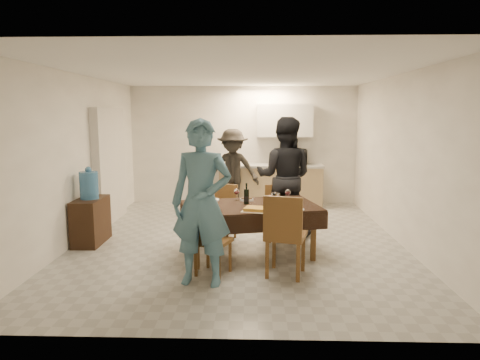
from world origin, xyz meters
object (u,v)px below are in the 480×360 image
object	(u,v)px
dining_table	(250,207)
microwave	(292,157)
water_pitcher	(275,199)
person_kitchen	(233,170)
person_far	(284,177)
console	(91,221)
wine_bottle	(246,194)
person_near	(202,203)
savoury_tart	(257,209)
water_jug	(89,185)

from	to	relation	value
dining_table	microwave	xyz separation A→B (m)	(0.89, 3.36, 0.38)
dining_table	water_pitcher	bearing A→B (deg)	-21.43
dining_table	water_pitcher	distance (m)	0.38
microwave	person_kitchen	size ratio (longest dim) A/B	0.35
person_far	water_pitcher	bearing A→B (deg)	91.70
dining_table	person_kitchen	xyz separation A→B (m)	(-0.38, 2.91, 0.15)
water_pitcher	microwave	xyz separation A→B (m)	(0.54, 3.41, 0.26)
dining_table	water_pitcher	world-z (taller)	water_pitcher
console	microwave	world-z (taller)	microwave
wine_bottle	dining_table	bearing A→B (deg)	-45.00
water_pitcher	wine_bottle	bearing A→B (deg)	165.96
console	person_near	xyz separation A→B (m)	(1.91, -1.54, 0.62)
console	person_kitchen	bearing A→B (deg)	49.26
savoury_tart	microwave	distance (m)	3.83
console	savoury_tart	xyz separation A→B (m)	(2.56, -0.87, 0.40)
dining_table	console	xyz separation A→B (m)	(-2.46, 0.49, -0.34)
water_pitcher	person_near	size ratio (longest dim) A/B	0.09
dining_table	person_near	distance (m)	1.22
console	water_jug	xyz separation A→B (m)	(0.00, -0.00, 0.56)
console	water_pitcher	world-z (taller)	water_pitcher
wine_bottle	microwave	size ratio (longest dim) A/B	0.51
wine_bottle	water_pitcher	distance (m)	0.42
wine_bottle	person_far	xyz separation A→B (m)	(0.60, 1.00, 0.09)
console	water_pitcher	bearing A→B (deg)	-10.90
person_far	water_jug	bearing A→B (deg)	22.51
water_jug	person_kitchen	size ratio (longest dim) A/B	0.25
dining_table	microwave	bearing A→B (deg)	61.83
water_pitcher	savoury_tart	distance (m)	0.42
water_pitcher	person_near	distance (m)	1.35
water_jug	wine_bottle	distance (m)	2.45
dining_table	console	distance (m)	2.53
dining_table	water_jug	xyz separation A→B (m)	(-2.46, 0.49, 0.22)
wine_bottle	microwave	xyz separation A→B (m)	(0.94, 3.31, 0.20)
person_near	person_far	xyz separation A→B (m)	(1.10, 2.10, 0.00)
savoury_tart	person_far	size ratio (longest dim) A/B	0.20
water_jug	wine_bottle	size ratio (longest dim) A/B	1.38
water_jug	microwave	bearing A→B (deg)	40.51
dining_table	savoury_tart	xyz separation A→B (m)	(0.10, -0.38, 0.06)
water_jug	person_far	world-z (taller)	person_far
savoury_tart	person_near	bearing A→B (deg)	-134.13
savoury_tart	wine_bottle	bearing A→B (deg)	109.23
water_jug	savoury_tart	xyz separation A→B (m)	(2.56, -0.87, -0.16)
dining_table	microwave	world-z (taller)	microwave
water_jug	person_far	xyz separation A→B (m)	(3.01, 0.56, 0.06)
person_far	savoury_tart	bearing A→B (deg)	84.54
console	wine_bottle	xyz separation A→B (m)	(2.41, -0.44, 0.53)
person_near	savoury_tart	bearing A→B (deg)	53.36
microwave	console	bearing A→B (deg)	40.51
wine_bottle	savoury_tart	distance (m)	0.47
wine_bottle	microwave	distance (m)	3.44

